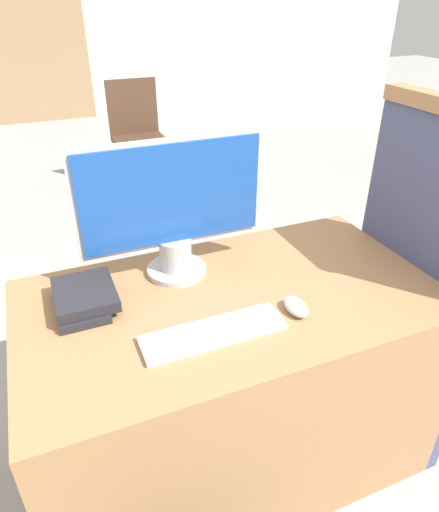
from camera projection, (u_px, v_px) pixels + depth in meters
wall_back at (43, 7)px, 6.11m from camera, size 12.00×0.06×2.80m
desk at (231, 383)px, 1.64m from camera, size 1.33×0.74×0.77m
carrel_divider at (414, 285)px, 1.66m from camera, size 0.07×0.58×1.33m
monitor at (173, 209)px, 1.45m from camera, size 0.61×0.20×0.46m
keyboard at (213, 332)px, 1.28m from camera, size 0.41×0.12×0.02m
mouse at (296, 307)px, 1.37m from camera, size 0.06×0.10×0.04m
book_stack at (83, 298)px, 1.39m from camera, size 0.18×0.23×0.06m
far_chair at (137, 130)px, 4.02m from camera, size 0.44×0.44×0.95m
bookshelf_far at (36, 48)px, 6.10m from camera, size 1.31×0.32×1.84m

